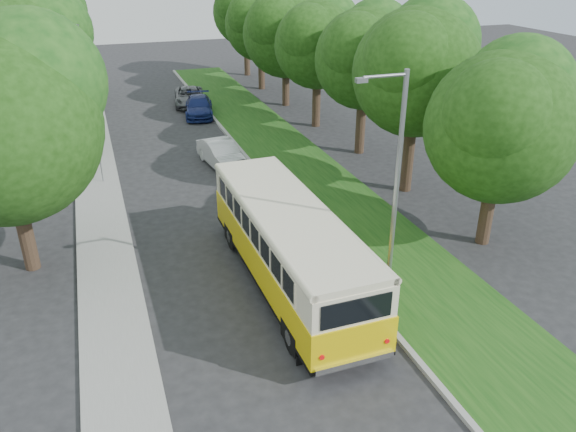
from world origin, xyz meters
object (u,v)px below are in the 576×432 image
object	(u,v)px
car_white	(222,154)
car_blue	(199,107)
lamppost_far	(85,89)
vintage_bus	(289,248)
car_grey	(189,96)
lamppost_near	(394,185)
car_silver	(258,175)

from	to	relation	value
car_white	car_blue	bearing A→B (deg)	77.62
lamppost_far	vintage_bus	xyz separation A→B (m)	(6.08, -16.49, -2.53)
car_white	car_grey	xyz separation A→B (m)	(0.77, 14.11, -0.05)
car_white	car_grey	size ratio (longest dim) A/B	0.91
vintage_bus	car_white	bearing A→B (deg)	86.53
lamppost_near	car_silver	size ratio (longest dim) A/B	2.06
car_white	car_blue	xyz separation A→B (m)	(0.85, 10.75, -0.03)
car_silver	car_white	world-z (taller)	car_white
lamppost_near	car_white	size ratio (longest dim) A/B	1.84
car_silver	car_grey	world-z (taller)	car_grey
lamppost_far	car_white	size ratio (longest dim) A/B	1.72
vintage_bus	car_blue	xyz separation A→B (m)	(1.44, 23.71, -0.90)
vintage_bus	car_blue	world-z (taller)	vintage_bus
car_silver	car_grey	bearing A→B (deg)	69.63
lamppost_far	vintage_bus	world-z (taller)	lamppost_far
lamppost_far	car_grey	xyz separation A→B (m)	(7.44, 10.57, -3.45)
car_white	car_grey	world-z (taller)	car_white
lamppost_far	vintage_bus	size ratio (longest dim) A/B	0.70
car_silver	lamppost_near	bearing A→B (deg)	-105.14
lamppost_far	car_white	world-z (taller)	lamppost_far
vintage_bus	car_grey	xyz separation A→B (m)	(1.36, 27.06, -0.92)
car_blue	car_white	bearing A→B (deg)	-83.90
vintage_bus	car_white	world-z (taller)	vintage_bus
lamppost_near	vintage_bus	bearing A→B (deg)	144.58
lamppost_far	car_silver	size ratio (longest dim) A/B	1.94
lamppost_near	car_grey	bearing A→B (deg)	92.90
car_blue	lamppost_near	bearing A→B (deg)	-76.27
car_white	car_grey	distance (m)	14.13
lamppost_far	car_blue	world-z (taller)	lamppost_far
lamppost_far	car_grey	bearing A→B (deg)	54.88
vintage_bus	car_grey	world-z (taller)	vintage_bus
lamppost_near	vintage_bus	size ratio (longest dim) A/B	0.75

